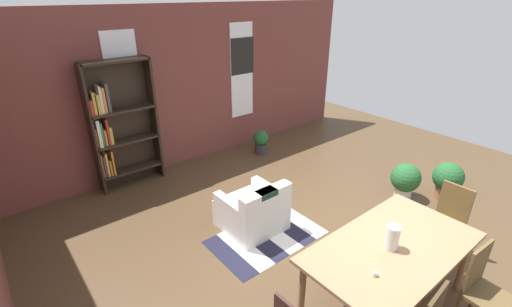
{
  "coord_description": "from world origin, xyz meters",
  "views": [
    {
      "loc": [
        -3.15,
        -1.84,
        3.11
      ],
      "look_at": [
        -0.32,
        1.64,
        1.03
      ],
      "focal_mm": 24.67,
      "sensor_mm": 36.0,
      "label": 1
    }
  ],
  "objects_px": {
    "armchair_white": "(253,211)",
    "potted_plant_window": "(261,141)",
    "dining_chair_near_right": "(484,289)",
    "bookshelf_tall": "(118,125)",
    "potted_plant_corner": "(405,179)",
    "vase_on_table": "(392,237)",
    "dining_table": "(392,252)",
    "potted_plant_by_shelf": "(448,179)",
    "dining_chair_head_right": "(448,219)"
  },
  "relations": [
    {
      "from": "armchair_white",
      "to": "potted_plant_window",
      "type": "xyz_separation_m",
      "value": [
        1.75,
        1.93,
        -0.02
      ]
    },
    {
      "from": "dining_chair_near_right",
      "to": "bookshelf_tall",
      "type": "relative_size",
      "value": 0.44
    },
    {
      "from": "potted_plant_corner",
      "to": "vase_on_table",
      "type": "bearing_deg",
      "value": -155.3
    },
    {
      "from": "dining_table",
      "to": "potted_plant_corner",
      "type": "xyz_separation_m",
      "value": [
        2.18,
        1.03,
        -0.36
      ]
    },
    {
      "from": "armchair_white",
      "to": "potted_plant_by_shelf",
      "type": "xyz_separation_m",
      "value": [
        2.93,
        -1.36,
        0.08
      ]
    },
    {
      "from": "vase_on_table",
      "to": "potted_plant_by_shelf",
      "type": "bearing_deg",
      "value": 12.04
    },
    {
      "from": "potted_plant_corner",
      "to": "dining_table",
      "type": "bearing_deg",
      "value": -154.77
    },
    {
      "from": "vase_on_table",
      "to": "dining_chair_near_right",
      "type": "xyz_separation_m",
      "value": [
        0.48,
        -0.75,
        -0.39
      ]
    },
    {
      "from": "dining_chair_near_right",
      "to": "dining_chair_head_right",
      "type": "relative_size",
      "value": 1.0
    },
    {
      "from": "dining_chair_head_right",
      "to": "potted_plant_by_shelf",
      "type": "bearing_deg",
      "value": 23.24
    },
    {
      "from": "dining_chair_near_right",
      "to": "potted_plant_corner",
      "type": "height_order",
      "value": "dining_chair_near_right"
    },
    {
      "from": "potted_plant_by_shelf",
      "to": "potted_plant_corner",
      "type": "distance_m",
      "value": 0.66
    },
    {
      "from": "dining_table",
      "to": "potted_plant_by_shelf",
      "type": "distance_m",
      "value": 2.76
    },
    {
      "from": "dining_chair_head_right",
      "to": "potted_plant_window",
      "type": "bearing_deg",
      "value": 87.44
    },
    {
      "from": "bookshelf_tall",
      "to": "potted_plant_corner",
      "type": "distance_m",
      "value": 4.79
    },
    {
      "from": "potted_plant_corner",
      "to": "potted_plant_window",
      "type": "bearing_deg",
      "value": 103.62
    },
    {
      "from": "potted_plant_corner",
      "to": "potted_plant_window",
      "type": "xyz_separation_m",
      "value": [
        -0.69,
        2.84,
        -0.07
      ]
    },
    {
      "from": "dining_table",
      "to": "potted_plant_by_shelf",
      "type": "height_order",
      "value": "dining_table"
    },
    {
      "from": "dining_table",
      "to": "dining_chair_near_right",
      "type": "bearing_deg",
      "value": -60.08
    },
    {
      "from": "dining_chair_head_right",
      "to": "potted_plant_window",
      "type": "height_order",
      "value": "dining_chair_head_right"
    },
    {
      "from": "dining_table",
      "to": "armchair_white",
      "type": "bearing_deg",
      "value": 97.58
    },
    {
      "from": "bookshelf_tall",
      "to": "vase_on_table",
      "type": "bearing_deg",
      "value": -75.42
    },
    {
      "from": "vase_on_table",
      "to": "potted_plant_corner",
      "type": "xyz_separation_m",
      "value": [
        2.23,
        1.03,
        -0.57
      ]
    },
    {
      "from": "potted_plant_by_shelf",
      "to": "potted_plant_corner",
      "type": "xyz_separation_m",
      "value": [
        -0.49,
        0.45,
        -0.02
      ]
    },
    {
      "from": "dining_table",
      "to": "bookshelf_tall",
      "type": "xyz_separation_m",
      "value": [
        -1.18,
        4.35,
        0.41
      ]
    },
    {
      "from": "dining_table",
      "to": "potted_plant_corner",
      "type": "bearing_deg",
      "value": 25.23
    },
    {
      "from": "dining_table",
      "to": "potted_plant_window",
      "type": "xyz_separation_m",
      "value": [
        1.49,
        3.87,
        -0.44
      ]
    },
    {
      "from": "dining_chair_near_right",
      "to": "armchair_white",
      "type": "bearing_deg",
      "value": 104.38
    },
    {
      "from": "dining_chair_near_right",
      "to": "potted_plant_by_shelf",
      "type": "height_order",
      "value": "dining_chair_near_right"
    },
    {
      "from": "vase_on_table",
      "to": "dining_chair_head_right",
      "type": "relative_size",
      "value": 0.27
    },
    {
      "from": "dining_table",
      "to": "dining_chair_head_right",
      "type": "bearing_deg",
      "value": 0.02
    },
    {
      "from": "vase_on_table",
      "to": "armchair_white",
      "type": "height_order",
      "value": "vase_on_table"
    },
    {
      "from": "potted_plant_by_shelf",
      "to": "potted_plant_corner",
      "type": "relative_size",
      "value": 1.07
    },
    {
      "from": "dining_table",
      "to": "vase_on_table",
      "type": "relative_size",
      "value": 7.36
    },
    {
      "from": "dining_chair_near_right",
      "to": "armchair_white",
      "type": "xyz_separation_m",
      "value": [
        -0.69,
        2.69,
        -0.23
      ]
    },
    {
      "from": "dining_chair_head_right",
      "to": "dining_chair_near_right",
      "type": "bearing_deg",
      "value": -139.86
    },
    {
      "from": "vase_on_table",
      "to": "dining_chair_head_right",
      "type": "distance_m",
      "value": 1.43
    },
    {
      "from": "bookshelf_tall",
      "to": "dining_table",
      "type": "bearing_deg",
      "value": -74.76
    },
    {
      "from": "dining_table",
      "to": "dining_chair_near_right",
      "type": "distance_m",
      "value": 0.88
    },
    {
      "from": "potted_plant_by_shelf",
      "to": "dining_table",
      "type": "bearing_deg",
      "value": -167.73
    },
    {
      "from": "potted_plant_corner",
      "to": "dining_chair_near_right",
      "type": "bearing_deg",
      "value": -134.56
    },
    {
      "from": "armchair_white",
      "to": "potted_plant_window",
      "type": "height_order",
      "value": "armchair_white"
    },
    {
      "from": "dining_table",
      "to": "potted_plant_by_shelf",
      "type": "bearing_deg",
      "value": 12.27
    },
    {
      "from": "vase_on_table",
      "to": "armchair_white",
      "type": "distance_m",
      "value": 2.05
    },
    {
      "from": "vase_on_table",
      "to": "potted_plant_window",
      "type": "distance_m",
      "value": 4.21
    },
    {
      "from": "potted_plant_window",
      "to": "dining_chair_head_right",
      "type": "bearing_deg",
      "value": -92.56
    },
    {
      "from": "vase_on_table",
      "to": "dining_chair_near_right",
      "type": "bearing_deg",
      "value": -57.11
    },
    {
      "from": "dining_chair_head_right",
      "to": "potted_plant_by_shelf",
      "type": "distance_m",
      "value": 1.48
    },
    {
      "from": "potted_plant_corner",
      "to": "potted_plant_window",
      "type": "distance_m",
      "value": 2.92
    },
    {
      "from": "dining_chair_head_right",
      "to": "dining_table",
      "type": "bearing_deg",
      "value": -179.98
    }
  ]
}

